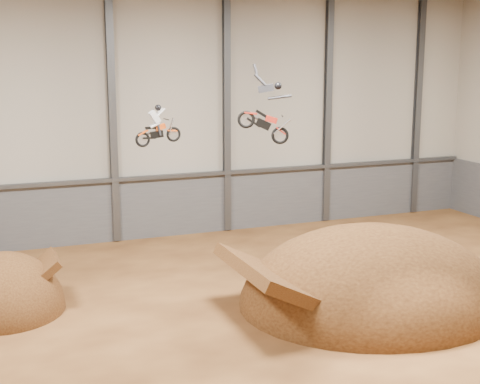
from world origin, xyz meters
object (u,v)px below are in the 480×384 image
Objects in this scene: takeoff_ramp at (6,310)px; landing_ramp at (371,303)px; fmx_rider_a at (159,123)px; fmx_rider_b at (260,104)px.

takeoff_ramp is 15.20m from landing_ramp.
fmx_rider_a is at bearing -0.78° from takeoff_ramp.
fmx_rider_a is (-7.81, 4.70, 7.47)m from landing_ramp.
fmx_rider_a is 0.66× the size of fmx_rider_b.
fmx_rider_b is (-3.93, 2.91, 8.27)m from landing_ramp.
landing_ramp is at bearing -34.38° from fmx_rider_a.
fmx_rider_a is at bearing 148.96° from landing_ramp.
fmx_rider_b reaches higher than landing_ramp.
fmx_rider_b is (10.49, -1.89, 8.27)m from takeoff_ramp.
landing_ramp is at bearing -18.37° from takeoff_ramp.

